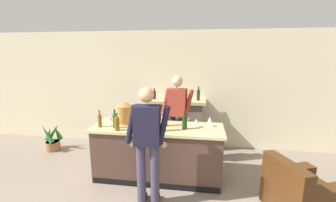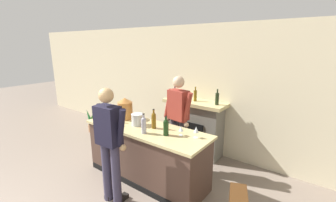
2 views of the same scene
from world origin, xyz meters
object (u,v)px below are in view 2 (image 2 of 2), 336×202
Objects in this scene: potted_plant_corner at (94,122)px; wine_glass_mid_counter at (181,129)px; wine_glass_near_bucket at (196,130)px; ice_bucket_steel at (137,119)px; wine_bottle_cabernet_heavy at (154,120)px; wine_bottle_burgundy_dark at (101,112)px; wine_bottle_port_short at (144,124)px; person_customer at (109,142)px; wine_bottle_riesling_slim at (110,114)px; person_bartender at (178,120)px; fireplace_stone at (194,127)px; wine_glass_front_left at (111,112)px; copper_dispenser at (125,108)px; wine_bottle_rose_blush at (108,117)px; wine_bottle_merlot_tall at (166,127)px.

wine_glass_mid_counter is at bearing -12.33° from potted_plant_corner.
ice_bucket_steel is at bearing -173.04° from wine_glass_near_bucket.
wine_bottle_burgundy_dark is at bearing -168.57° from wine_bottle_cabernet_heavy.
ice_bucket_steel is at bearing 149.29° from wine_bottle_port_short.
person_customer reaches higher than wine_bottle_riesling_slim.
ice_bucket_steel is (-0.48, -0.56, 0.06)m from person_bartender.
person_customer is 1.08m from wine_glass_mid_counter.
wine_bottle_burgundy_dark is at bearing -127.56° from fireplace_stone.
wine_glass_mid_counter is 1.53m from wine_glass_front_left.
copper_dispenser reaches higher than wine_bottle_rose_blush.
wine_bottle_rose_blush is (0.01, -0.41, -0.07)m from copper_dispenser.
wine_bottle_port_short is at bearing -86.06° from wine_bottle_cabernet_heavy.
ice_bucket_steel is at bearing 34.78° from wine_bottle_rose_blush.
wine_bottle_riesling_slim is 1.09× the size of wine_bottle_rose_blush.
wine_bottle_cabernet_heavy is 1.90× the size of wine_glass_near_bucket.
wine_bottle_riesling_slim is at bearing -120.45° from fireplace_stone.
wine_bottle_merlot_tall is (3.15, -0.86, 0.84)m from potted_plant_corner.
fireplace_stone reaches higher than wine_bottle_merlot_tall.
wine_bottle_rose_blush is (-0.81, -1.65, 0.49)m from fireplace_stone.
person_customer reaches higher than potted_plant_corner.
wine_glass_mid_counter is (1.30, 0.37, -0.03)m from wine_bottle_rose_blush.
fireplace_stone is 1.64m from wine_bottle_port_short.
fireplace_stone is 5.11× the size of wine_bottle_rose_blush.
person_bartender is 1.25m from wine_bottle_rose_blush.
wine_bottle_cabernet_heavy is 1.15× the size of wine_bottle_rose_blush.
fireplace_stone is 4.68× the size of wine_bottle_riesling_slim.
copper_dispenser is at bearing 175.48° from wine_bottle_cabernet_heavy.
person_bartender reaches higher than ice_bucket_steel.
wine_bottle_rose_blush reaches higher than ice_bucket_steel.
wine_bottle_rose_blush is at bearing -28.24° from potted_plant_corner.
potted_plant_corner is 2.23× the size of wine_bottle_burgundy_dark.
wine_glass_mid_counter is (0.19, 0.13, -0.04)m from wine_bottle_merlot_tall.
wine_bottle_cabernet_heavy is at bearing 25.05° from wine_bottle_rose_blush.
wine_bottle_cabernet_heavy is 1.97× the size of wine_glass_front_left.
fireplace_stone is 1.83m from wine_bottle_riesling_slim.
person_customer is 1.14m from wine_glass_front_left.
ice_bucket_steel is 0.68× the size of wine_bottle_merlot_tall.
copper_dispenser reaches higher than wine_glass_near_bucket.
person_customer is 5.28× the size of wine_bottle_cabernet_heavy.
person_bartender is at bearing -82.78° from fireplace_stone.
person_bartender is 0.66m from wine_bottle_merlot_tall.
wine_bottle_cabernet_heavy is at bearing -178.62° from wine_glass_mid_counter.
potted_plant_corner is 3.73m from wine_glass_near_bucket.
fireplace_stone is 0.85× the size of person_customer.
wine_bottle_cabernet_heavy reaches higher than wine_bottle_merlot_tall.
person_customer reaches higher than copper_dispenser.
ice_bucket_steel is 0.88m from wine_glass_mid_counter.
person_customer is at bearing -103.52° from wine_bottle_port_short.
wine_bottle_burgundy_dark is at bearing -171.81° from wine_glass_mid_counter.
potted_plant_corner is 3.02m from wine_bottle_cabernet_heavy.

